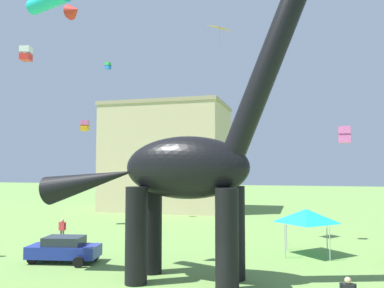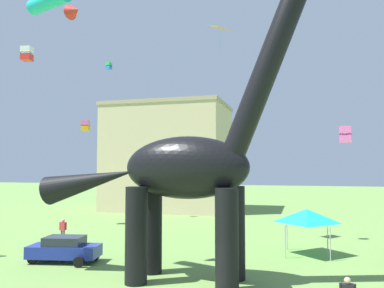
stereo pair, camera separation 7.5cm
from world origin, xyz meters
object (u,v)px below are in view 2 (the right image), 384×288
object	(u,v)px
person_photographer	(63,228)
kite_mid_right	(27,54)
festival_canopy_tent	(307,216)
kite_high_left	(345,135)
kite_far_right	(220,28)
kite_drifting	(55,3)
dinosaur_sculpture	(185,168)
kite_near_high	(267,54)
kite_mid_center	(86,126)
parked_sedan_left	(64,249)
kite_high_right	(109,66)

from	to	relation	value
person_photographer	kite_mid_right	size ratio (longest dim) A/B	1.28
festival_canopy_tent	kite_high_left	world-z (taller)	kite_high_left
kite_far_right	kite_drifting	distance (m)	13.62
kite_far_right	kite_mid_right	size ratio (longest dim) A/B	1.58
dinosaur_sculpture	kite_mid_right	world-z (taller)	kite_mid_right
person_photographer	kite_near_high	world-z (taller)	kite_near_high
festival_canopy_tent	kite_mid_center	world-z (taller)	kite_mid_center
kite_mid_right	kite_far_right	bearing A→B (deg)	-6.70
parked_sedan_left	kite_mid_center	xyz separation A→B (m)	(-4.83, 10.14, 8.75)
festival_canopy_tent	kite_high_left	xyz separation A→B (m)	(3.37, 8.49, 6.03)
kite_mid_right	kite_high_right	distance (m)	9.00
kite_mid_right	kite_high_right	bearing A→B (deg)	55.93
dinosaur_sculpture	kite_high_right	world-z (taller)	kite_high_right
festival_canopy_tent	kite_near_high	distance (m)	12.62
festival_canopy_tent	kite_high_right	distance (m)	28.72
dinosaur_sculpture	kite_far_right	world-z (taller)	kite_far_right
festival_canopy_tent	kite_mid_center	xyz separation A→B (m)	(-19.05, 4.05, 7.01)
kite_mid_center	kite_mid_right	bearing A→B (deg)	172.79
dinosaur_sculpture	kite_far_right	size ratio (longest dim) A/B	7.33
kite_near_high	kite_high_right	xyz separation A→B (m)	(-18.56, 9.48, 2.83)
kite_mid_right	kite_high_left	distance (m)	31.05
festival_canopy_tent	kite_mid_right	xyz separation A→B (m)	(-26.30, 4.96, 14.48)
kite_mid_right	dinosaur_sculpture	bearing A→B (deg)	-32.48
kite_far_right	kite_high_left	bearing A→B (deg)	31.27
person_photographer	kite_mid_right	bearing A→B (deg)	104.22
kite_mid_right	kite_mid_center	bearing A→B (deg)	-7.21
dinosaur_sculpture	kite_far_right	xyz separation A→B (m)	(-0.29, 10.56, 11.06)
kite_high_left	festival_canopy_tent	bearing A→B (deg)	-111.68
kite_far_right	kite_high_right	distance (m)	17.89
dinosaur_sculpture	kite_high_left	xyz separation A→B (m)	(9.39, 16.44, 2.86)
person_photographer	kite_mid_right	world-z (taller)	kite_mid_right
parked_sedan_left	kite_mid_center	distance (m)	14.24
kite_mid_right	kite_drifting	distance (m)	19.17
person_photographer	kite_high_left	xyz separation A→B (m)	(21.74, 8.63, 7.52)
kite_high_left	person_photographer	bearing A→B (deg)	-158.35
person_photographer	kite_mid_center	bearing A→B (deg)	56.35
kite_far_right	kite_drifting	world-z (taller)	kite_far_right
kite_high_left	kite_mid_right	bearing A→B (deg)	-173.23
kite_mid_right	kite_high_right	world-z (taller)	kite_high_right
festival_canopy_tent	dinosaur_sculpture	bearing A→B (deg)	-127.10
parked_sedan_left	kite_drifting	xyz separation A→B (m)	(0.96, -2.84, 14.01)
dinosaur_sculpture	kite_high_right	bearing A→B (deg)	124.24
dinosaur_sculpture	festival_canopy_tent	xyz separation A→B (m)	(6.01, 7.95, -3.18)
kite_drifting	kite_mid_right	bearing A→B (deg)	133.17
kite_far_right	kite_mid_right	xyz separation A→B (m)	(-20.00, 2.35, 0.24)
dinosaur_sculpture	kite_near_high	bearing A→B (deg)	70.49
kite_high_left	kite_near_high	bearing A→B (deg)	-137.57
kite_drifting	kite_high_left	bearing A→B (deg)	46.30
kite_near_high	kite_drifting	world-z (taller)	kite_drifting
dinosaur_sculpture	kite_near_high	size ratio (longest dim) A/B	22.68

